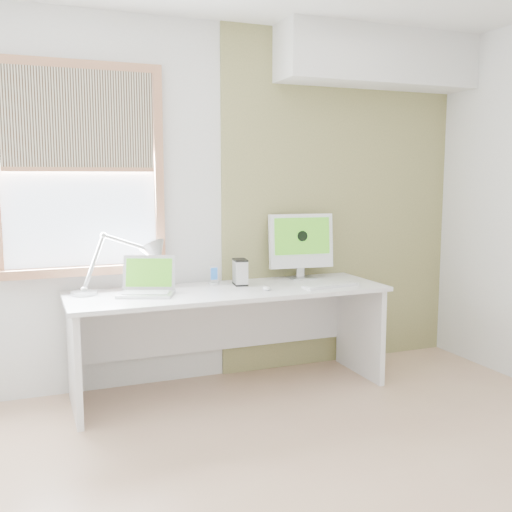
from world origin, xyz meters
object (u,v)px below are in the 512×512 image
desk (227,315)px  imac (301,242)px  desk_lamp (143,259)px  external_drive (240,272)px  laptop (147,285)px

desk → imac: (0.66, 0.17, 0.47)m
desk_lamp → imac: size_ratio=1.46×
external_drive → desk_lamp: bearing=173.0°
imac → desk_lamp: bearing=-179.4°
desk_lamp → laptop: (-0.01, -0.17, -0.15)m
desk_lamp → imac: 1.21m
desk_lamp → external_drive: size_ratio=3.94×
desk → desk_lamp: (-0.56, 0.15, 0.41)m
desk_lamp → desk: bearing=-15.4°
external_drive → imac: bearing=10.3°
external_drive → imac: 0.57m
desk → laptop: (-0.56, -0.01, 0.26)m
desk → laptop: bearing=-178.6°
desk_lamp → external_drive: bearing=-7.0°
desk → external_drive: 0.32m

